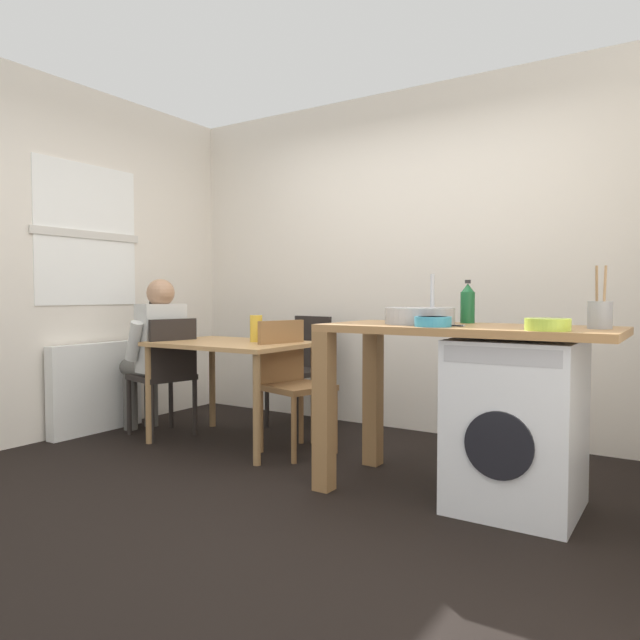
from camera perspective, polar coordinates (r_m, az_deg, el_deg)
ground_plane at (r=3.40m, az=-3.93°, el=-16.04°), size 5.46×5.46×0.00m
wall_back at (r=4.75m, az=8.80°, el=5.71°), size 4.60×0.10×2.70m
wall_window_side at (r=4.84m, az=-24.90°, el=5.48°), size 0.12×3.80×2.70m
radiator at (r=4.95m, az=-20.96°, el=-6.17°), size 0.10×0.80×0.70m
dining_table at (r=4.28m, az=-8.63°, el=-3.40°), size 1.10×0.76×0.74m
chair_person_seat at (r=4.60m, az=-14.73°, el=-4.75°), size 0.48×0.48×0.90m
chair_opposite at (r=4.06m, az=-2.86°, el=-5.63°), size 0.49×0.49×0.90m
chair_spare_by_wall at (r=4.84m, az=-1.54°, el=-4.31°), size 0.45×0.45×0.90m
seated_person at (r=4.72m, az=-15.71°, el=-2.58°), size 0.54×0.54×1.20m
kitchen_counter at (r=3.25m, az=10.50°, el=-3.21°), size 1.50×0.68×0.92m
washing_machine at (r=3.15m, az=18.55°, el=-9.59°), size 0.60×0.61×0.86m
sink_basin at (r=3.25m, az=9.69°, el=0.40°), size 0.38×0.38×0.09m
tap at (r=3.42m, az=10.89°, el=2.08°), size 0.02×0.02×0.28m
bottle_tall_green at (r=3.42m, az=14.18°, el=1.56°), size 0.08×0.08×0.24m
mixing_bowl at (r=3.01m, az=10.94°, el=-0.09°), size 0.19×0.19×0.05m
utensil_crock at (r=3.07m, az=25.61°, el=0.52°), size 0.11×0.11×0.30m
colander at (r=2.83m, az=21.29°, el=-0.34°), size 0.20×0.20×0.06m
vase at (r=4.25m, az=-6.24°, el=-0.83°), size 0.09×0.09×0.19m
scissors at (r=3.08m, az=12.59°, el=-0.50°), size 0.15×0.06×0.01m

